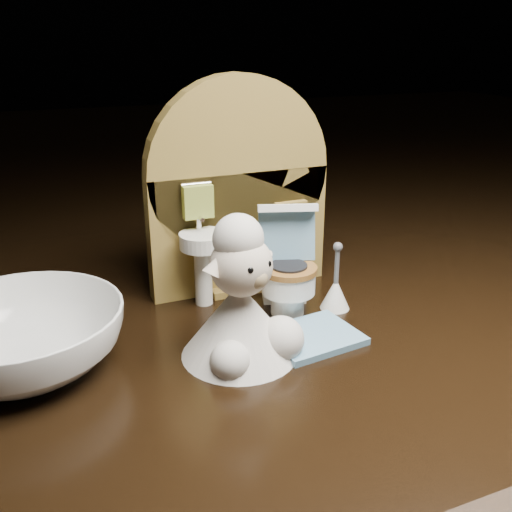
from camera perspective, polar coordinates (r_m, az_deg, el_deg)
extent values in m
cube|color=black|center=(0.39, 1.90, -13.22)|extent=(2.50, 2.50, 0.10)
cube|color=olive|center=(0.41, -1.74, 2.55)|extent=(0.13, 0.02, 0.09)
cylinder|color=olive|center=(0.40, -1.81, 8.47)|extent=(0.13, 0.02, 0.13)
cube|color=olive|center=(0.42, -1.68, -2.67)|extent=(0.05, 0.04, 0.01)
cylinder|color=white|center=(0.39, -5.30, -1.78)|extent=(0.01, 0.01, 0.04)
cylinder|color=white|center=(0.38, -5.29, 1.56)|extent=(0.03, 0.03, 0.01)
cylinder|color=silver|center=(0.38, -5.75, 3.39)|extent=(0.00, 0.00, 0.01)
cube|color=#92A03B|center=(0.38, -5.83, 5.42)|extent=(0.02, 0.01, 0.02)
cube|color=olive|center=(0.41, 3.48, 3.95)|extent=(0.02, 0.01, 0.02)
cylinder|color=beige|center=(0.41, 3.83, 2.91)|extent=(0.02, 0.02, 0.02)
cylinder|color=white|center=(0.38, 3.17, -4.56)|extent=(0.02, 0.02, 0.02)
cylinder|color=white|center=(0.37, 3.27, -2.57)|extent=(0.03, 0.03, 0.01)
cylinder|color=brown|center=(0.37, 3.30, -1.32)|extent=(0.04, 0.04, 0.00)
cube|color=white|center=(0.39, 2.87, -1.52)|extent=(0.03, 0.02, 0.04)
cube|color=#6491AD|center=(0.37, 3.08, 2.36)|extent=(0.04, 0.02, 0.04)
cube|color=white|center=(0.37, 3.20, 4.83)|extent=(0.04, 0.02, 0.01)
cylinder|color=#9FB52B|center=(0.38, 4.17, 2.32)|extent=(0.01, 0.01, 0.01)
cube|color=#6491AD|center=(0.35, 5.65, -8.03)|extent=(0.06, 0.05, 0.00)
cone|color=white|center=(0.39, 7.94, -3.71)|extent=(0.02, 0.02, 0.02)
cylinder|color=#59595B|center=(0.38, 8.09, -0.99)|extent=(0.00, 0.00, 0.03)
sphere|color=#59595B|center=(0.38, 8.19, 0.91)|extent=(0.01, 0.01, 0.01)
cone|color=beige|center=(0.33, -1.69, -6.34)|extent=(0.07, 0.07, 0.04)
sphere|color=beige|center=(0.33, 2.50, -8.29)|extent=(0.03, 0.03, 0.03)
sphere|color=beige|center=(0.31, -2.57, -10.39)|extent=(0.02, 0.02, 0.02)
sphere|color=beige|center=(0.31, -1.49, -0.94)|extent=(0.03, 0.03, 0.03)
sphere|color=#98815B|center=(0.30, 0.05, -2.19)|extent=(0.01, 0.01, 0.01)
sphere|color=beige|center=(0.31, -1.79, 1.71)|extent=(0.03, 0.03, 0.03)
cone|color=beige|center=(0.30, -4.05, -0.78)|extent=(0.02, 0.01, 0.02)
cone|color=beige|center=(0.32, 0.38, 0.63)|extent=(0.02, 0.01, 0.02)
sphere|color=black|center=(0.30, -0.62, -1.40)|extent=(0.00, 0.00, 0.00)
sphere|color=black|center=(0.30, 1.13, -0.80)|extent=(0.00, 0.00, 0.00)
imported|color=white|center=(0.34, -22.37, -7.74)|extent=(0.15, 0.15, 0.04)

